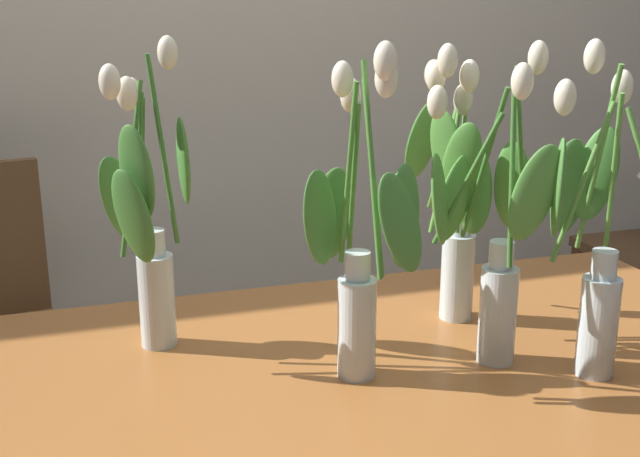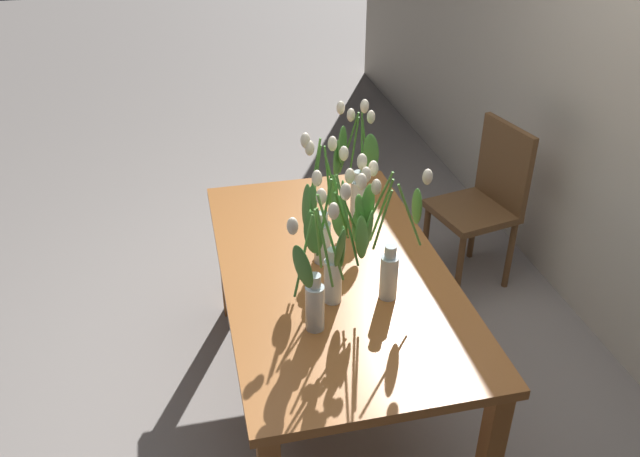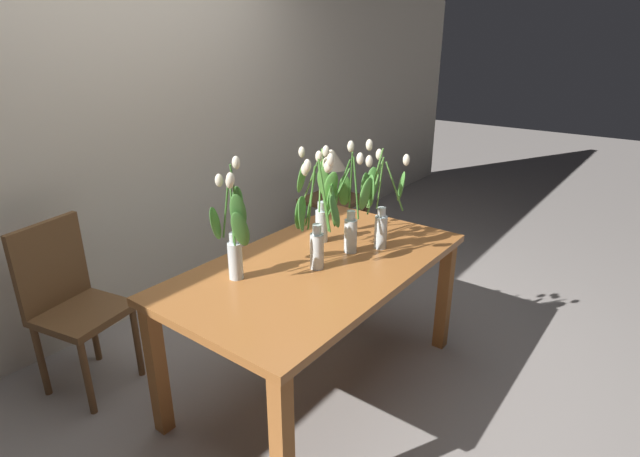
{
  "view_description": "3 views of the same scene",
  "coord_description": "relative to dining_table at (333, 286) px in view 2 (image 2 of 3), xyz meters",
  "views": [
    {
      "loc": [
        -0.51,
        -1.26,
        1.39
      ],
      "look_at": [
        -0.1,
        0.04,
        0.99
      ],
      "focal_mm": 45.51,
      "sensor_mm": 36.0,
      "label": 1
    },
    {
      "loc": [
        2.12,
        -0.54,
        2.27
      ],
      "look_at": [
        0.04,
        -0.07,
        0.96
      ],
      "focal_mm": 36.88,
      "sensor_mm": 36.0,
      "label": 2
    },
    {
      "loc": [
        -1.81,
        -1.38,
        1.81
      ],
      "look_at": [
        0.07,
        0.04,
        0.89
      ],
      "focal_mm": 27.8,
      "sensor_mm": 36.0,
      "label": 3
    }
  ],
  "objects": [
    {
      "name": "dining_table",
      "position": [
        0.0,
        0.0,
        0.0
      ],
      "size": [
        1.6,
        0.9,
        0.74
      ],
      "color": "#A3602D",
      "rests_on": "ground"
    },
    {
      "name": "tulip_vase_0",
      "position": [
        0.2,
        -0.03,
        0.32
      ],
      "size": [
        0.25,
        0.24,
        0.57
      ],
      "color": "silver",
      "rests_on": "dining_table"
    },
    {
      "name": "dining_chair",
      "position": [
        -0.78,
        1.05,
        -0.12
      ],
      "size": [
        0.47,
        0.47,
        0.93
      ],
      "color": "brown",
      "rests_on": "ground"
    },
    {
      "name": "tulip_vase_3",
      "position": [
        0.21,
        0.14,
        0.33
      ],
      "size": [
        0.14,
        0.29,
        0.57
      ],
      "color": "silver",
      "rests_on": "dining_table"
    },
    {
      "name": "tulip_vase_1",
      "position": [
        -0.38,
        0.2,
        0.32
      ],
      "size": [
        0.19,
        0.21,
        0.58
      ],
      "color": "silver",
      "rests_on": "dining_table"
    },
    {
      "name": "tulip_vase_2",
      "position": [
        0.35,
        -0.14,
        0.33
      ],
      "size": [
        0.24,
        0.22,
        0.58
      ],
      "color": "silver",
      "rests_on": "dining_table"
    },
    {
      "name": "tulip_vase_4",
      "position": [
        -0.05,
        -0.03,
        0.31
      ],
      "size": [
        0.19,
        0.21,
        0.58
      ],
      "color": "silver",
      "rests_on": "dining_table"
    },
    {
      "name": "ground_plane",
      "position": [
        0.0,
        0.0,
        -0.65
      ],
      "size": [
        18.0,
        18.0,
        0.0
      ],
      "primitive_type": "plane",
      "color": "gray"
    }
  ]
}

